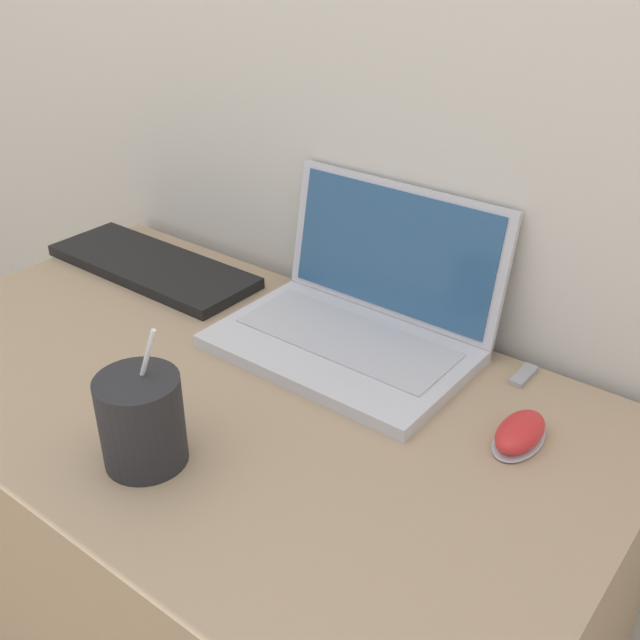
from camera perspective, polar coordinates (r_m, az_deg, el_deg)
desk at (r=1.33m, az=-6.30°, el=-18.10°), size 1.12×0.64×0.74m
laptop at (r=1.15m, az=2.95°, el=0.44°), size 0.38×0.29×0.23m
drink_cup at (r=0.93m, az=-13.44°, el=-7.38°), size 0.10×0.10×0.18m
computer_mouse at (r=0.99m, az=14.98°, el=-8.33°), size 0.06×0.10×0.03m
external_keyboard at (r=1.42m, az=-12.69°, el=4.03°), size 0.42×0.15×0.02m
usb_stick at (r=1.12m, az=15.25°, el=-4.09°), size 0.02×0.06×0.01m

